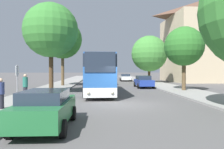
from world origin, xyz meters
The scene contains 16 objects.
ground_plane centered at (0.00, 0.00, 0.00)m, with size 300.00×300.00×0.00m, color #565454.
sidewalk_left centered at (-7.00, 0.00, 0.07)m, with size 4.00×120.00×0.15m, color gray.
building_right_background centered at (20.52, 26.56, 8.14)m, with size 17.27×13.21×16.28m.
bus_front centered at (-1.67, 6.74, 1.88)m, with size 2.77×11.14×3.54m.
bus_middle centered at (-1.59, 19.90, 1.90)m, with size 2.90×10.48×3.57m.
bus_rear centered at (-1.78, 33.38, 1.80)m, with size 3.00×10.84×3.37m.
parked_car_left_curb centered at (-3.80, -5.51, 0.78)m, with size 2.01×4.23×1.48m.
parked_car_right_near centered at (3.94, 12.96, 0.78)m, with size 2.05×4.70×1.49m.
parked_car_right_far centered at (3.66, 28.49, 0.74)m, with size 2.21×4.32×1.39m.
bus_stop_sign centered at (-6.70, -0.43, 1.65)m, with size 0.08×0.45×2.40m.
pedestrian_waiting_near centered at (-7.06, 2.15, 1.06)m, with size 0.36×0.36×1.80m.
pedestrian_waiting_far centered at (-7.03, -1.92, 0.98)m, with size 0.36×0.36×1.65m.
tree_left_near centered at (-6.49, 15.61, 6.30)m, with size 5.19×5.19×8.76m.
tree_left_far centered at (-6.09, 6.42, 5.87)m, with size 5.01×5.01×8.25m.
tree_right_near centered at (6.81, 21.93, 4.92)m, with size 5.98×5.98×7.77m.
tree_right_far centered at (7.06, 7.84, 4.64)m, with size 4.03×4.03×6.53m.
Camera 1 is at (-1.80, -14.07, 2.27)m, focal length 35.00 mm.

